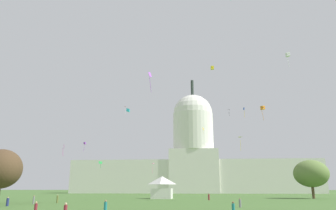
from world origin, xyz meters
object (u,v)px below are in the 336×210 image
person_grey_front_center (240,203)px  person_olive_mid_left (57,199)px  event_tent (162,187)px  kite_black_high (229,111)px  kite_pink_low (152,165)px  kite_violet_mid (85,143)px  kite_green_low (100,163)px  kite_magenta_low (64,147)px  person_teal_near_tree_east (105,208)px  kite_blue_mid (244,110)px  kite_cyan_mid (128,110)px  kite_gold_mid (203,129)px  capitol_building (194,161)px  kite_yellow_high (212,68)px  person_maroon_mid_center (36,209)px  kite_white_high (288,55)px  kite_violet_mid_b (150,77)px  kite_orange_mid (263,108)px  tree_west_mid (1,169)px  person_teal_back_center (233,209)px  person_grey_back_left (34,200)px  person_maroon_lawn_far_left (209,197)px  kite_red_high (126,108)px  person_navy_deep_crowd (8,202)px  tree_east_far (311,174)px

person_grey_front_center → person_olive_mid_left: bearing=-79.6°
event_tent → kite_black_high: bearing=67.6°
kite_pink_low → kite_violet_mid: bearing=-75.8°
kite_green_low → kite_magenta_low: bearing=44.6°
event_tent → person_teal_near_tree_east: bearing=-89.5°
kite_blue_mid → kite_violet_mid: bearing=84.6°
kite_pink_low → kite_cyan_mid: size_ratio=3.97×
kite_gold_mid → capitol_building: bearing=-102.0°
kite_yellow_high → kite_blue_mid: bearing=144.1°
person_maroon_mid_center → kite_green_low: size_ratio=0.81×
kite_white_high → kite_magenta_low: 65.87m
person_grey_front_center → kite_white_high: kite_white_high is taller
kite_violet_mid → kite_pink_low: bearing=5.2°
kite_yellow_high → kite_violet_mid_b: size_ratio=0.20×
person_teal_near_tree_east → kite_gold_mid: (15.34, 104.54, 28.72)m
kite_pink_low → kite_cyan_mid: (1.22, -49.55, 8.67)m
kite_orange_mid → kite_black_high: kite_black_high is taller
kite_orange_mid → kite_cyan_mid: 36.14m
tree_west_mid → kite_white_high: kite_white_high is taller
person_teal_back_center → kite_cyan_mid: size_ratio=1.97×
kite_yellow_high → person_grey_back_left: bearing=-72.2°
person_maroon_mid_center → event_tent: bearing=171.4°
person_teal_back_center → kite_yellow_high: kite_yellow_high is taller
kite_black_high → event_tent: bearing=38.3°
event_tent → kite_black_high: kite_black_high is taller
kite_green_low → kite_white_high: 60.81m
kite_gold_mid → person_maroon_lawn_far_left: bearing=70.8°
kite_pink_low → kite_yellow_high: bearing=63.7°
person_olive_mid_left → kite_red_high: size_ratio=0.49×
event_tent → kite_white_high: size_ratio=1.62×
kite_green_low → kite_gold_mid: 64.95m
person_grey_back_left → person_navy_deep_crowd: (-1.21, -7.08, -0.08)m
kite_orange_mid → person_olive_mid_left: bearing=-113.0°
kite_black_high → person_maroon_mid_center: bearing=45.7°
kite_magenta_low → kite_pink_low: bearing=165.8°
person_olive_mid_left → kite_white_high: 66.96m
tree_west_mid → kite_black_high: bearing=58.2°
kite_violet_mid → kite_red_high: size_ratio=1.10×
person_maroon_mid_center → kite_red_high: bearing=-173.2°
tree_east_far → kite_violet_mid: 85.03m
tree_west_mid → person_grey_front_center: size_ratio=7.41×
kite_blue_mid → capitol_building: bearing=25.1°
person_olive_mid_left → kite_pink_low: bearing=-153.5°
person_grey_back_left → kite_yellow_high: (38.06, 18.83, 34.67)m
kite_gold_mid → person_teal_back_center: bearing=71.6°
capitol_building → kite_gold_mid: 44.41m
kite_green_low → kite_magenta_low: 11.87m
kite_violet_mid_b → person_teal_back_center: bearing=115.8°
person_olive_mid_left → kite_black_high: kite_black_high is taller
person_olive_mid_left → kite_gold_mid: bearing=-160.7°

